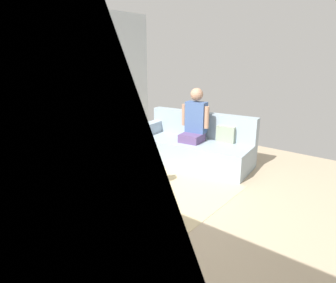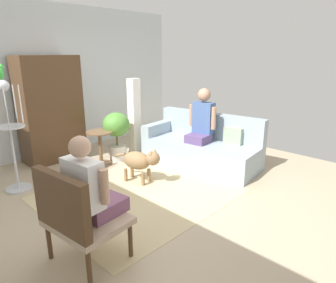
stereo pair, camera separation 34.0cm
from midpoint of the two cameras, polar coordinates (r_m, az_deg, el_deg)
ground_plane at (r=4.24m, az=-6.47°, el=-10.29°), size 6.44×6.44×0.00m
back_wall at (r=6.09m, az=-25.80°, el=10.14°), size 5.94×0.12×2.79m
area_rug at (r=4.25m, az=-8.08°, el=-10.21°), size 2.41×2.13×0.01m
couch at (r=5.34m, az=3.13°, el=-0.92°), size 1.08×2.11×0.88m
armchair at (r=2.80m, az=-18.64°, el=-13.71°), size 0.67×0.76×0.95m
person_on_couch at (r=5.17m, az=3.30°, el=4.27°), size 0.46×0.51×0.91m
person_on_armchair at (r=2.81m, az=-16.27°, el=-8.96°), size 0.51×0.56×0.80m
round_end_table at (r=5.31m, az=-15.99°, el=-1.26°), size 0.46×0.46×0.61m
dog at (r=4.50m, az=-8.13°, el=-3.89°), size 0.38×0.77×0.56m
bird_cage_stand at (r=4.57m, az=-31.01°, el=0.23°), size 0.40×0.40×1.57m
potted_plant at (r=5.44m, az=-13.11°, el=1.74°), size 0.48×0.48×0.89m
column_lamp at (r=5.67m, az=-9.83°, el=4.28°), size 0.20×0.20×1.46m
armoire_cabinet at (r=5.70m, az=-25.14°, el=5.19°), size 1.03×0.56×1.87m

